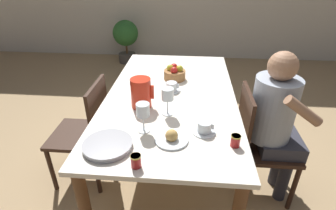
% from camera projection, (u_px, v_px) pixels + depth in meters
% --- Properties ---
extents(ground_plane, '(20.00, 20.00, 0.00)m').
position_uv_depth(ground_plane, '(171.00, 170.00, 2.37)').
color(ground_plane, tan).
extents(dining_table, '(0.96, 1.76, 0.77)m').
position_uv_depth(dining_table, '(171.00, 105.00, 2.04)').
color(dining_table, silver).
rests_on(dining_table, ground_plane).
extents(chair_person_side, '(0.42, 0.42, 0.88)m').
position_uv_depth(chair_person_side, '(258.00, 142.00, 1.96)').
color(chair_person_side, '#331E14').
rests_on(chair_person_side, ground_plane).
extents(chair_opposite, '(0.42, 0.42, 0.88)m').
position_uv_depth(chair_opposite, '(86.00, 131.00, 2.08)').
color(chair_opposite, '#331E14').
rests_on(chair_opposite, ground_plane).
extents(person_seated, '(0.39, 0.41, 1.17)m').
position_uv_depth(person_seated, '(276.00, 118.00, 1.84)').
color(person_seated, '#33333D').
rests_on(person_seated, ground_plane).
extents(red_pitcher, '(0.16, 0.14, 0.21)m').
position_uv_depth(red_pitcher, '(141.00, 93.00, 1.77)').
color(red_pitcher, red).
rests_on(red_pitcher, dining_table).
extents(wine_glass_water, '(0.08, 0.08, 0.18)m').
position_uv_depth(wine_glass_water, '(168.00, 95.00, 1.67)').
color(wine_glass_water, white).
rests_on(wine_glass_water, dining_table).
extents(wine_glass_juice, '(0.08, 0.08, 0.18)m').
position_uv_depth(wine_glass_juice, '(143.00, 111.00, 1.50)').
color(wine_glass_juice, white).
rests_on(wine_glass_juice, dining_table).
extents(teacup_near_person, '(0.14, 0.14, 0.07)m').
position_uv_depth(teacup_near_person, '(204.00, 128.00, 1.54)').
color(teacup_near_person, silver).
rests_on(teacup_near_person, dining_table).
extents(teacup_across, '(0.14, 0.14, 0.07)m').
position_uv_depth(teacup_across, '(172.00, 87.00, 2.01)').
color(teacup_across, silver).
rests_on(teacup_across, dining_table).
extents(serving_tray, '(0.27, 0.27, 0.03)m').
position_uv_depth(serving_tray, '(108.00, 145.00, 1.42)').
color(serving_tray, '#9E9EA3').
rests_on(serving_tray, dining_table).
extents(bread_plate, '(0.19, 0.19, 0.07)m').
position_uv_depth(bread_plate, '(172.00, 138.00, 1.47)').
color(bread_plate, silver).
rests_on(bread_plate, dining_table).
extents(jam_jar_amber, '(0.05, 0.05, 0.07)m').
position_uv_depth(jam_jar_amber, '(136.00, 160.00, 1.28)').
color(jam_jar_amber, '#A81E1E').
rests_on(jam_jar_amber, dining_table).
extents(jam_jar_red, '(0.05, 0.05, 0.07)m').
position_uv_depth(jam_jar_red, '(235.00, 140.00, 1.42)').
color(jam_jar_red, '#A81E1E').
rests_on(jam_jar_red, dining_table).
extents(fruit_bowl, '(0.18, 0.18, 0.12)m').
position_uv_depth(fruit_bowl, '(175.00, 73.00, 2.20)').
color(fruit_bowl, '#9E6B3D').
rests_on(fruit_bowl, dining_table).
extents(potted_plant, '(0.44, 0.44, 0.74)m').
position_uv_depth(potted_plant, '(126.00, 37.00, 4.58)').
color(potted_plant, '#4C4742').
rests_on(potted_plant, ground_plane).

